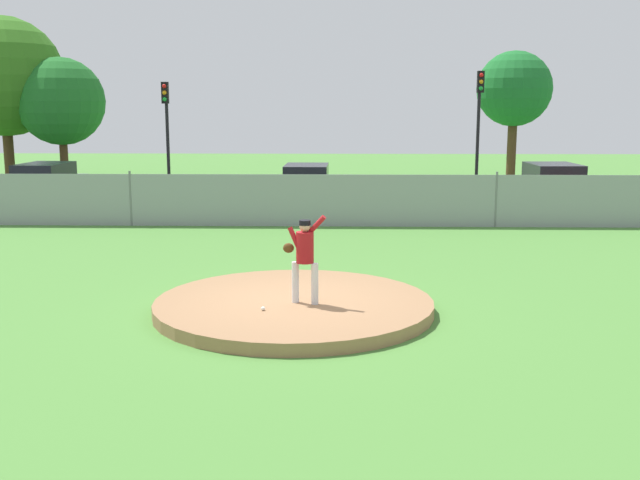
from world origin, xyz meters
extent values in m
plane|color=#4C8438|center=(0.00, 6.00, 0.00)|extent=(80.00, 80.00, 0.00)
cube|color=#2B2B2D|center=(0.00, 14.50, 0.00)|extent=(44.00, 7.00, 0.01)
cylinder|color=#99704C|center=(0.00, 0.00, 0.11)|extent=(5.19, 5.19, 0.23)
cylinder|color=silver|center=(0.04, -0.17, 0.61)|extent=(0.13, 0.13, 0.76)
cylinder|color=silver|center=(0.40, -0.29, 0.61)|extent=(0.13, 0.13, 0.76)
cylinder|color=maroon|center=(0.22, -0.23, 1.27)|extent=(0.32, 0.32, 0.57)
cylinder|color=maroon|center=(0.40, -0.23, 1.65)|extent=(0.43, 0.22, 0.44)
cylinder|color=maroon|center=(0.04, -0.23, 1.42)|extent=(0.29, 0.18, 0.46)
ellipsoid|color=#4C2D14|center=(-0.08, -0.18, 1.25)|extent=(0.20, 0.12, 0.18)
sphere|color=tan|center=(0.22, -0.23, 1.65)|extent=(0.20, 0.20, 0.20)
cylinder|color=black|center=(0.22, -0.23, 1.72)|extent=(0.21, 0.21, 0.09)
sphere|color=white|center=(-0.50, -0.74, 0.27)|extent=(0.07, 0.07, 0.07)
cube|color=gray|center=(0.00, 10.00, 0.83)|extent=(28.95, 0.03, 1.65)
cylinder|color=slate|center=(-5.79, 10.00, 0.88)|extent=(0.07, 0.07, 1.75)
cylinder|color=slate|center=(5.79, 10.00, 0.88)|extent=(0.07, 0.07, 1.75)
cube|color=#A81919|center=(8.74, 14.19, 0.69)|extent=(1.99, 4.26, 0.73)
cube|color=black|center=(8.74, 14.19, 1.37)|extent=(1.77, 2.37, 0.63)
cylinder|color=black|center=(8.69, 15.49, 0.32)|extent=(1.91, 0.71, 0.64)
cylinder|color=black|center=(8.79, 12.90, 0.32)|extent=(1.91, 0.71, 0.64)
cube|color=#232328|center=(-0.38, 14.72, 0.65)|extent=(1.83, 4.09, 0.66)
cube|color=black|center=(-0.38, 14.72, 1.29)|extent=(1.65, 2.26, 0.61)
cylinder|color=black|center=(-0.35, 15.98, 0.32)|extent=(1.81, 0.68, 0.64)
cylinder|color=black|center=(-0.41, 13.46, 0.32)|extent=(1.81, 0.68, 0.64)
cube|color=slate|center=(-10.42, 14.81, 0.68)|extent=(1.96, 4.41, 0.71)
cube|color=black|center=(-10.42, 14.81, 1.33)|extent=(1.72, 2.46, 0.59)
cylinder|color=black|center=(-10.35, 16.15, 0.32)|extent=(1.83, 0.73, 0.64)
cylinder|color=black|center=(-10.49, 13.47, 0.32)|extent=(1.83, 0.73, 0.64)
cone|color=orange|center=(10.62, 16.83, 0.28)|extent=(0.32, 0.32, 0.55)
cube|color=black|center=(10.62, 16.83, 0.02)|extent=(0.40, 0.40, 0.03)
cylinder|color=black|center=(-6.51, 18.64, 2.38)|extent=(0.14, 0.14, 4.77)
cube|color=black|center=(-6.51, 18.46, 4.32)|extent=(0.28, 0.24, 0.90)
sphere|color=red|center=(-6.51, 18.34, 4.59)|extent=(0.18, 0.18, 0.18)
sphere|color=orange|center=(-6.51, 18.34, 4.32)|extent=(0.18, 0.18, 0.18)
sphere|color=green|center=(-6.51, 18.34, 4.05)|extent=(0.18, 0.18, 0.18)
cylinder|color=black|center=(6.77, 18.82, 2.61)|extent=(0.14, 0.14, 5.21)
cube|color=black|center=(6.77, 18.64, 4.76)|extent=(0.28, 0.24, 0.90)
sphere|color=red|center=(6.77, 18.52, 5.03)|extent=(0.18, 0.18, 0.18)
sphere|color=orange|center=(6.77, 18.52, 4.76)|extent=(0.18, 0.18, 0.18)
sphere|color=green|center=(6.77, 18.52, 4.49)|extent=(0.18, 0.18, 0.18)
cylinder|color=#4C331E|center=(-15.23, 22.66, 1.58)|extent=(0.48, 0.48, 3.16)
sphere|color=#326D1C|center=(-15.23, 22.66, 5.16)|extent=(5.70, 5.70, 5.70)
cylinder|color=#4C331E|center=(-12.38, 22.25, 1.27)|extent=(0.39, 0.39, 2.53)
sphere|color=#1D6524|center=(-12.38, 22.25, 3.98)|extent=(4.14, 4.14, 4.14)
cylinder|color=#4C331E|center=(9.53, 24.48, 1.65)|extent=(0.46, 0.46, 3.30)
sphere|color=#1B6A29|center=(9.53, 24.48, 4.60)|extent=(3.71, 3.71, 3.71)
camera|label=1|loc=(0.81, -13.45, 3.80)|focal=41.91mm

